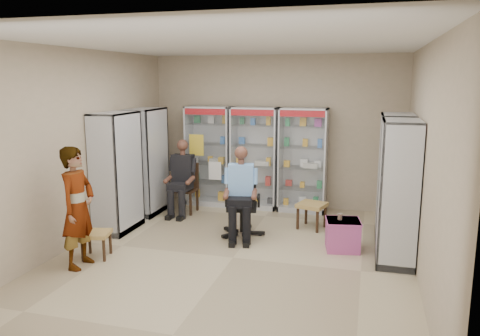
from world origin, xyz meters
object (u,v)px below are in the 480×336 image
(cabinet_left_near, at_px, (117,172))
(standing_man, at_px, (78,208))
(cabinet_right_far, at_px, (394,177))
(woven_stool_b, at_px, (97,245))
(wooden_chair, at_px, (185,188))
(seated_shopkeeper, at_px, (241,195))
(cabinet_back_mid, at_px, (255,158))
(cabinet_back_right, at_px, (303,160))
(pink_trunk, at_px, (343,235))
(office_chair, at_px, (242,203))
(cabinet_back_left, at_px, (209,156))
(cabinet_left_far, at_px, (147,161))
(woven_stool_a, at_px, (312,216))
(cabinet_right_near, at_px, (398,192))

(cabinet_left_near, height_order, standing_man, cabinet_left_near)
(cabinet_right_far, bearing_deg, woven_stool_b, 117.05)
(wooden_chair, height_order, seated_shopkeeper, seated_shopkeeper)
(cabinet_back_mid, bearing_deg, cabinet_back_right, 0.00)
(cabinet_back_mid, bearing_deg, pink_trunk, -46.83)
(office_chair, distance_m, seated_shopkeeper, 0.16)
(cabinet_back_left, distance_m, cabinet_left_far, 1.32)
(standing_man, bearing_deg, woven_stool_a, -49.11)
(wooden_chair, distance_m, woven_stool_b, 2.55)
(cabinet_left_far, height_order, woven_stool_a, cabinet_left_far)
(cabinet_left_near, bearing_deg, seated_shopkeeper, 96.42)
(cabinet_right_far, relative_size, standing_man, 1.20)
(wooden_chair, relative_size, woven_stool_b, 2.46)
(cabinet_left_far, relative_size, pink_trunk, 4.16)
(cabinet_back_mid, bearing_deg, cabinet_right_near, -40.84)
(cabinet_left_near, height_order, pink_trunk, cabinet_left_near)
(cabinet_back_right, height_order, cabinet_right_far, same)
(standing_man, bearing_deg, pink_trunk, -65.43)
(cabinet_left_near, distance_m, standing_man, 1.58)
(cabinet_right_near, distance_m, seated_shopkeeper, 2.42)
(cabinet_back_mid, xyz_separation_m, cabinet_left_near, (-1.88, -2.03, 0.00))
(cabinet_back_left, height_order, woven_stool_b, cabinet_back_left)
(cabinet_back_mid, xyz_separation_m, cabinet_right_far, (2.58, -1.13, 0.00))
(cabinet_right_far, relative_size, cabinet_left_near, 1.00)
(cabinet_back_mid, bearing_deg, woven_stool_a, -39.87)
(cabinet_back_mid, distance_m, cabinet_right_far, 2.82)
(cabinet_right_near, xyz_separation_m, standing_man, (-4.16, -1.35, -0.17))
(cabinet_left_near, bearing_deg, woven_stool_a, 107.10)
(pink_trunk, bearing_deg, cabinet_right_far, 48.94)
(pink_trunk, xyz_separation_m, standing_man, (-3.43, -1.61, 0.60))
(cabinet_right_near, height_order, cabinet_left_far, same)
(cabinet_left_near, xyz_separation_m, seated_shopkeeper, (2.09, 0.24, -0.30))
(pink_trunk, relative_size, woven_stool_a, 1.08)
(wooden_chair, relative_size, pink_trunk, 1.96)
(cabinet_left_near, bearing_deg, cabinet_back_left, 155.39)
(cabinet_right_near, relative_size, woven_stool_a, 4.50)
(cabinet_back_left, bearing_deg, office_chair, -56.29)
(cabinet_left_near, distance_m, seated_shopkeeper, 2.13)
(cabinet_back_left, xyz_separation_m, office_chair, (1.16, -1.74, -0.45))
(cabinet_back_right, distance_m, seated_shopkeeper, 1.96)
(woven_stool_b, bearing_deg, cabinet_back_mid, 64.43)
(cabinet_back_right, height_order, office_chair, cabinet_back_right)
(cabinet_back_left, relative_size, cabinet_back_mid, 1.00)
(cabinet_right_far, relative_size, office_chair, 1.82)
(cabinet_right_near, distance_m, office_chair, 2.46)
(cabinet_right_near, distance_m, standing_man, 4.38)
(office_chair, xyz_separation_m, woven_stool_b, (-1.76, -1.49, -0.36))
(woven_stool_b, relative_size, standing_man, 0.23)
(seated_shopkeeper, bearing_deg, cabinet_left_near, 174.75)
(pink_trunk, bearing_deg, standing_man, -154.93)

